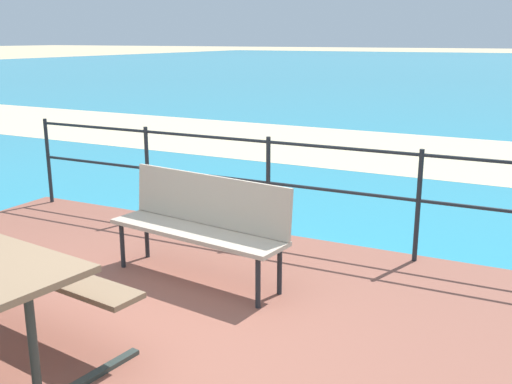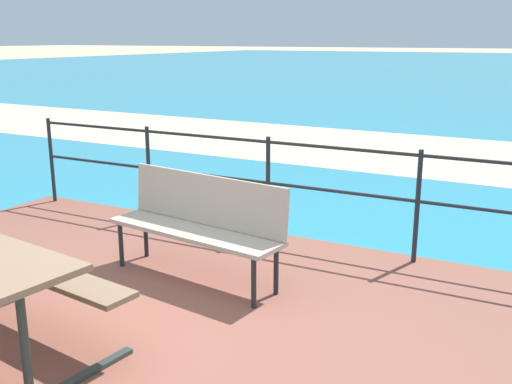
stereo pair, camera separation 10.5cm
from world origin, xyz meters
The scene contains 5 objects.
ground_plane centered at (0.00, 0.00, 0.00)m, with size 240.00×240.00×0.00m, color tan.
patio_paving centered at (0.00, 0.00, 0.03)m, with size 6.40×5.20×0.06m, color brown.
beach_strip centered at (0.00, 8.01, 0.01)m, with size 54.00×4.04×0.01m, color beige.
park_bench centered at (-0.05, 1.27, 0.57)m, with size 1.64×0.63×0.86m.
railing_fence centered at (0.00, 2.45, 0.72)m, with size 5.94×0.04×1.03m.
Camera 1 is at (2.44, -2.71, 2.02)m, focal length 41.52 mm.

